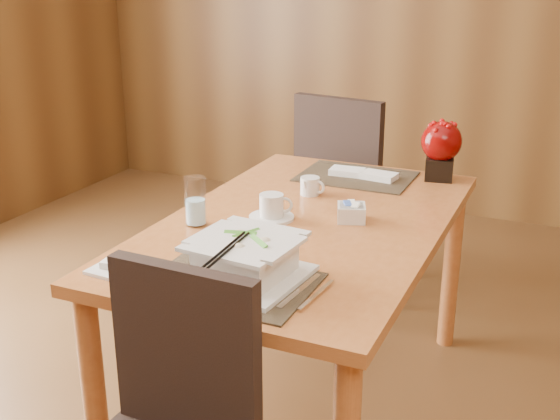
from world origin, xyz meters
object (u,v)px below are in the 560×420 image
at_px(dining_table, 305,246).
at_px(coffee_cup, 271,208).
at_px(far_chair, 348,183).
at_px(water_glass, 195,201).
at_px(sugar_caddy, 351,213).
at_px(creamer_jug, 310,186).
at_px(bread_plate, 122,268).
at_px(soup_setting, 245,260).
at_px(berry_decor, 441,147).

bearing_deg(dining_table, coffee_cup, -162.45).
height_order(dining_table, far_chair, far_chair).
distance_m(water_glass, far_chair, 1.26).
bearing_deg(sugar_caddy, creamer_jug, 138.55).
xyz_separation_m(bread_plate, far_chair, (0.13, 1.63, -0.19)).
height_order(soup_setting, berry_decor, berry_decor).
relative_size(creamer_jug, bread_plate, 0.60).
distance_m(water_glass, sugar_caddy, 0.53).
xyz_separation_m(berry_decor, bread_plate, (-0.64, -1.25, -0.13)).
bearing_deg(sugar_caddy, water_glass, -151.64).
relative_size(bread_plate, far_chair, 0.16).
bearing_deg(bread_plate, dining_table, 61.12).
height_order(coffee_cup, sugar_caddy, coffee_cup).
height_order(soup_setting, bread_plate, soup_setting).
relative_size(soup_setting, sugar_caddy, 3.56).
bearing_deg(sugar_caddy, coffee_cup, -159.69).
xyz_separation_m(dining_table, water_glass, (-0.32, -0.19, 0.18)).
relative_size(coffee_cup, far_chair, 0.16).
bearing_deg(coffee_cup, bread_plate, -111.06).
relative_size(dining_table, creamer_jug, 16.01).
distance_m(creamer_jug, far_chair, 0.81).
distance_m(sugar_caddy, bread_plate, 0.80).
relative_size(coffee_cup, bread_plate, 1.00).
bearing_deg(soup_setting, water_glass, 142.49).
relative_size(soup_setting, bread_plate, 2.13).
distance_m(coffee_cup, far_chair, 1.10).
bearing_deg(berry_decor, dining_table, -115.42).
distance_m(water_glass, bread_plate, 0.41).
height_order(water_glass, far_chair, far_chair).
distance_m(water_glass, creamer_jug, 0.51).
distance_m(dining_table, water_glass, 0.41).
relative_size(water_glass, creamer_jug, 1.77).
bearing_deg(soup_setting, bread_plate, -161.56).
xyz_separation_m(water_glass, bread_plate, (-0.01, -0.40, -0.08)).
bearing_deg(coffee_cup, soup_setting, -73.66).
distance_m(coffee_cup, water_glass, 0.26).
relative_size(soup_setting, water_glass, 2.00).
bearing_deg(far_chair, soup_setting, 107.10).
xyz_separation_m(water_glass, creamer_jug, (0.23, 0.45, -0.05)).
height_order(berry_decor, bread_plate, berry_decor).
distance_m(dining_table, far_chair, 1.06).
distance_m(soup_setting, water_glass, 0.47).
bearing_deg(far_chair, water_glass, 93.16).
height_order(bread_plate, far_chair, far_chair).
bearing_deg(soup_setting, berry_decor, 81.46).
bearing_deg(far_chair, berry_decor, 152.39).
height_order(creamer_jug, sugar_caddy, creamer_jug).
xyz_separation_m(sugar_caddy, berry_decor, (0.17, 0.60, 0.11)).
distance_m(dining_table, bread_plate, 0.68).
xyz_separation_m(coffee_cup, far_chair, (-0.08, 1.07, -0.22)).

